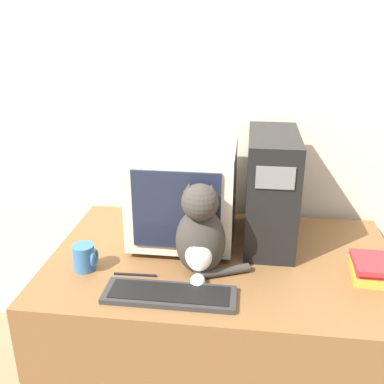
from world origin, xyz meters
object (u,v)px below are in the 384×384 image
at_px(computer_tower, 271,189).
at_px(cat, 201,235).
at_px(pen, 135,275).
at_px(mug, 85,257).
at_px(keyboard, 170,295).
at_px(crt_monitor, 184,191).
at_px(book_stack, 374,268).

bearing_deg(computer_tower, cat, -130.10).
bearing_deg(cat, pen, -169.46).
distance_m(computer_tower, mug, 0.78).
distance_m(computer_tower, pen, 0.64).
relative_size(computer_tower, keyboard, 1.02).
bearing_deg(keyboard, crt_monitor, 91.52).
relative_size(crt_monitor, keyboard, 0.97).
relative_size(computer_tower, mug, 4.58).
bearing_deg(keyboard, mug, 158.36).
height_order(cat, pen, cat).
height_order(book_stack, pen, book_stack).
xyz_separation_m(crt_monitor, book_stack, (0.72, -0.22, -0.18)).
distance_m(crt_monitor, book_stack, 0.78).
bearing_deg(pen, cat, 10.86).
bearing_deg(computer_tower, pen, -144.73).
bearing_deg(mug, pen, -5.97).
distance_m(computer_tower, keyboard, 0.61).
distance_m(computer_tower, book_stack, 0.48).
relative_size(book_stack, mug, 1.92).
distance_m(crt_monitor, pen, 0.41).
bearing_deg(crt_monitor, pen, -112.84).
distance_m(cat, pen, 0.29).
height_order(crt_monitor, mug, crt_monitor).
xyz_separation_m(crt_monitor, keyboard, (0.01, -0.44, -0.20)).
bearing_deg(crt_monitor, computer_tower, 3.43).
height_order(crt_monitor, cat, crt_monitor).
distance_m(cat, book_stack, 0.64).
bearing_deg(cat, crt_monitor, 109.19).
height_order(keyboard, book_stack, book_stack).
bearing_deg(computer_tower, keyboard, -126.39).
distance_m(keyboard, book_stack, 0.74).
distance_m(book_stack, mug, 1.06).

